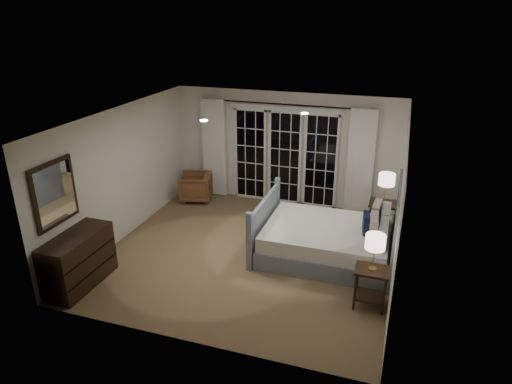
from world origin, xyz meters
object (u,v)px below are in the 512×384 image
(bed, at_px, (330,240))
(nightstand_right, at_px, (383,214))
(armchair, at_px, (196,187))
(lamp_left, at_px, (375,242))
(lamp_right, at_px, (387,180))
(dresser, at_px, (79,260))
(nightstand_left, at_px, (371,282))

(bed, xyz_separation_m, nightstand_right, (0.82, 1.10, 0.13))
(armchair, bearing_deg, bed, 48.08)
(nightstand_right, xyz_separation_m, lamp_left, (-0.01, -2.36, 0.61))
(lamp_right, bearing_deg, lamp_left, -90.28)
(bed, height_order, lamp_left, bed)
(nightstand_right, height_order, lamp_left, lamp_left)
(lamp_left, height_order, armchair, lamp_left)
(lamp_left, height_order, lamp_right, lamp_right)
(armchair, relative_size, dresser, 0.56)
(nightstand_left, bearing_deg, bed, 122.76)
(bed, bearing_deg, lamp_right, 53.26)
(dresser, bearing_deg, lamp_right, 35.68)
(nightstand_right, distance_m, lamp_left, 2.44)
(nightstand_right, bearing_deg, nightstand_left, -90.28)
(bed, distance_m, nightstand_left, 1.50)
(bed, height_order, nightstand_right, bed)
(dresser, bearing_deg, nightstand_left, 10.74)
(dresser, bearing_deg, lamp_left, 10.74)
(armchair, height_order, dresser, dresser)
(lamp_left, distance_m, lamp_right, 2.36)
(bed, xyz_separation_m, dresser, (-3.64, -2.10, 0.10))
(nightstand_right, relative_size, lamp_right, 1.22)
(bed, height_order, lamp_right, bed)
(lamp_left, xyz_separation_m, lamp_right, (0.01, 2.36, 0.10))
(nightstand_right, xyz_separation_m, armchair, (-4.19, 0.53, -0.15))
(nightstand_right, height_order, armchair, nightstand_right)
(bed, xyz_separation_m, lamp_right, (0.82, 1.10, 0.83))
(lamp_right, bearing_deg, dresser, -144.32)
(nightstand_right, distance_m, lamp_right, 0.70)
(nightstand_left, distance_m, lamp_right, 2.48)
(bed, distance_m, armchair, 3.74)
(lamp_left, distance_m, dresser, 4.58)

